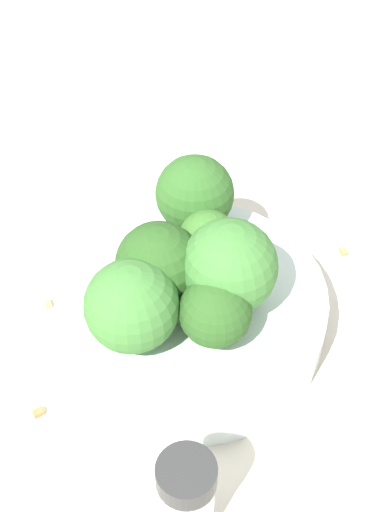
{
  "coord_description": "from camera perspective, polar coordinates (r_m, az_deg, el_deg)",
  "views": [
    {
      "loc": [
        0.16,
        -0.26,
        0.4
      ],
      "look_at": [
        0.0,
        0.0,
        0.08
      ],
      "focal_mm": 50.0,
      "sensor_mm": 36.0,
      "label": 1
    }
  ],
  "objects": [
    {
      "name": "ground_plane",
      "position": [
        0.5,
        0.0,
        -6.03
      ],
      "size": [
        3.0,
        3.0,
        0.0
      ],
      "primitive_type": "plane",
      "color": "beige"
    },
    {
      "name": "bowl",
      "position": [
        0.49,
        0.0,
        -4.53
      ],
      "size": [
        0.18,
        0.18,
        0.04
      ],
      "primitive_type": "cylinder",
      "color": "silver",
      "rests_on": "ground_plane"
    },
    {
      "name": "broccoli_floret_0",
      "position": [
        0.44,
        -2.67,
        -0.77
      ],
      "size": [
        0.05,
        0.05,
        0.06
      ],
      "color": "#8EB770",
      "rests_on": "bowl"
    },
    {
      "name": "broccoli_floret_1",
      "position": [
        0.44,
        3.25,
        -0.59
      ],
      "size": [
        0.06,
        0.06,
        0.07
      ],
      "color": "#7A9E5B",
      "rests_on": "bowl"
    },
    {
      "name": "broccoli_floret_2",
      "position": [
        0.43,
        1.87,
        -4.53
      ],
      "size": [
        0.04,
        0.04,
        0.05
      ],
      "color": "#84AD66",
      "rests_on": "bowl"
    },
    {
      "name": "broccoli_floret_3",
      "position": [
        0.42,
        -4.84,
        -4.04
      ],
      "size": [
        0.06,
        0.06,
        0.06
      ],
      "color": "#84AD66",
      "rests_on": "bowl"
    },
    {
      "name": "broccoli_floret_4",
      "position": [
        0.48,
        0.23,
        4.93
      ],
      "size": [
        0.05,
        0.05,
        0.06
      ],
      "color": "#8EB770",
      "rests_on": "bowl"
    },
    {
      "name": "broccoli_floret_5",
      "position": [
        0.46,
        0.87,
        1.27
      ],
      "size": [
        0.04,
        0.04,
        0.05
      ],
      "color": "#7A9E5B",
      "rests_on": "bowl"
    },
    {
      "name": "pepper_shaker",
      "position": [
        0.41,
        -0.43,
        -18.67
      ],
      "size": [
        0.03,
        0.03,
        0.06
      ],
      "color": "#B2B7BC",
      "rests_on": "ground_plane"
    },
    {
      "name": "almond_crumb_0",
      "position": [
        0.56,
        12.06,
        0.47
      ],
      "size": [
        0.01,
        0.01,
        0.01
      ],
      "primitive_type": "cube",
      "rotation": [
        0.0,
        0.0,
        5.54
      ],
      "color": "#AD7F4C",
      "rests_on": "ground_plane"
    },
    {
      "name": "almond_crumb_1",
      "position": [
        0.59,
        2.27,
        4.01
      ],
      "size": [
        0.01,
        0.01,
        0.01
      ],
      "primitive_type": "cube",
      "rotation": [
        0.0,
        0.0,
        5.55
      ],
      "color": "tan",
      "rests_on": "ground_plane"
    },
    {
      "name": "almond_crumb_2",
      "position": [
        0.47,
        -12.2,
        -12.02
      ],
      "size": [
        0.01,
        0.01,
        0.01
      ],
      "primitive_type": "cube",
      "rotation": [
        0.0,
        0.0,
        4.22
      ],
      "color": "olive",
      "rests_on": "ground_plane"
    },
    {
      "name": "almond_crumb_3",
      "position": [
        0.53,
        -11.46,
        -3.68
      ],
      "size": [
        0.01,
        0.01,
        0.01
      ],
      "primitive_type": "cube",
      "rotation": [
        0.0,
        0.0,
        2.45
      ],
      "color": "tan",
      "rests_on": "ground_plane"
    }
  ]
}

